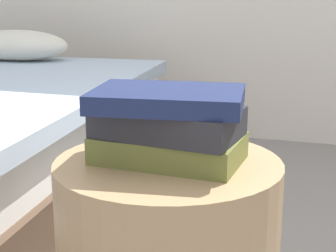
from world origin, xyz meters
TOP-DOWN VIEW (x-y plane):
  - book_olive at (-0.00, 0.01)m, footprint 0.30×0.19m
  - book_charcoal at (0.00, 0.00)m, footprint 0.30×0.20m
  - book_navy at (0.00, 0.00)m, footprint 0.32×0.24m

SIDE VIEW (x-z plane):
  - book_olive at x=0.00m, z-range 0.48..0.54m
  - book_charcoal at x=0.00m, z-range 0.54..0.60m
  - book_navy at x=0.00m, z-range 0.60..0.63m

